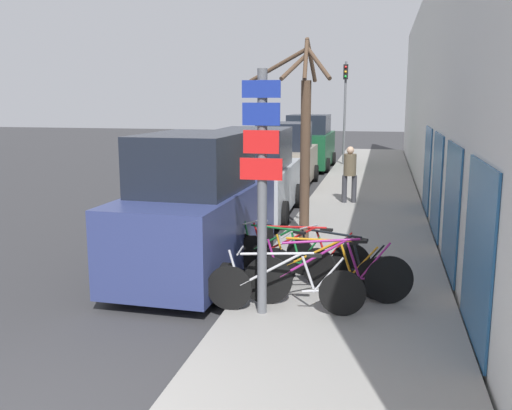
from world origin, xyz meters
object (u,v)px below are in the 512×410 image
object	(u,v)px
signpost	(262,185)
parked_car_2	(285,158)
pedestrian_near	(350,170)
parked_car_3	(309,144)
bicycle_0	(285,286)
bicycle_2	(325,269)
parked_car_1	(255,177)
bicycle_3	(339,263)
parked_car_0	(197,212)
bicycle_4	(280,256)
bicycle_5	(301,254)
street_tree	(304,140)
traffic_light	(345,99)
bicycle_1	(328,276)

from	to	relation	value
signpost	parked_car_2	bearing A→B (deg)	98.20
pedestrian_near	parked_car_3	bearing A→B (deg)	-88.74
bicycle_0	bicycle_2	size ratio (longest dim) A/B	1.01
parked_car_1	parked_car_2	xyz separation A→B (m)	(-0.09, 5.26, -0.03)
bicycle_3	parked_car_0	bearing A→B (deg)	110.33
bicycle_4	signpost	bearing A→B (deg)	-152.20
bicycle_5	street_tree	xyz separation A→B (m)	(-0.34, 2.63, 1.69)
signpost	bicycle_3	size ratio (longest dim) A/B	1.75
bicycle_3	traffic_light	world-z (taller)	traffic_light
bicycle_1	parked_car_3	size ratio (longest dim) A/B	0.55
parked_car_0	parked_car_2	xyz separation A→B (m)	(-0.21, 10.38, -0.10)
pedestrian_near	traffic_light	distance (m)	9.90
bicycle_5	parked_car_1	size ratio (longest dim) A/B	0.50
parked_car_1	traffic_light	world-z (taller)	traffic_light
bicycle_4	street_tree	bearing A→B (deg)	27.06
bicycle_1	bicycle_2	bearing A→B (deg)	-1.24
bicycle_3	street_tree	distance (m)	3.55
bicycle_4	parked_car_2	world-z (taller)	parked_car_2
bicycle_4	pedestrian_near	distance (m)	7.32
bicycle_3	parked_car_3	xyz separation A→B (m)	(-2.57, 16.27, 0.56)
bicycle_3	parked_car_2	world-z (taller)	parked_car_2
bicycle_2	parked_car_1	bearing A→B (deg)	31.46
bicycle_0	bicycle_1	distance (m)	0.73
signpost	parked_car_2	world-z (taller)	signpost
bicycle_3	bicycle_5	size ratio (longest dim) A/B	0.83
bicycle_5	parked_car_3	size ratio (longest dim) A/B	0.53
pedestrian_near	parked_car_1	bearing A→B (deg)	23.43
parked_car_2	signpost	bearing A→B (deg)	-82.18
bicycle_3	parked_car_0	world-z (taller)	parked_car_0
bicycle_2	pedestrian_near	size ratio (longest dim) A/B	1.36
bicycle_1	bicycle_3	xyz separation A→B (m)	(0.09, 0.86, -0.04)
parked_car_1	street_tree	xyz separation A→B (m)	(1.65, -2.72, 1.18)
bicycle_1	pedestrian_near	distance (m)	8.31
bicycle_1	parked_car_0	xyz separation A→B (m)	(-2.42, 1.42, 0.55)
parked_car_1	street_tree	world-z (taller)	street_tree
bicycle_0	pedestrian_near	size ratio (longest dim) A/B	1.38
bicycle_1	pedestrian_near	xyz separation A→B (m)	(-0.20, 8.29, 0.51)
bicycle_1	bicycle_5	distance (m)	1.31
pedestrian_near	bicycle_3	bearing A→B (deg)	79.01
signpost	parked_car_2	xyz separation A→B (m)	(-1.78, 12.35, -0.92)
bicycle_1	parked_car_0	bearing A→B (deg)	46.48
parked_car_2	pedestrian_near	size ratio (longest dim) A/B	2.80
parked_car_3	street_tree	xyz separation A→B (m)	(1.58, -13.31, 1.13)
bicycle_1	parked_car_3	bearing A→B (deg)	-4.86
bicycle_0	parked_car_3	xyz separation A→B (m)	(-1.93, 17.61, 0.56)
bicycle_3	signpost	bearing A→B (deg)	179.01
bicycle_0	bicycle_1	bearing A→B (deg)	-52.93
bicycle_2	bicycle_1	bearing A→B (deg)	-158.65
parked_car_3	traffic_light	size ratio (longest dim) A/B	0.96
signpost	bicycle_2	bearing A→B (deg)	52.51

